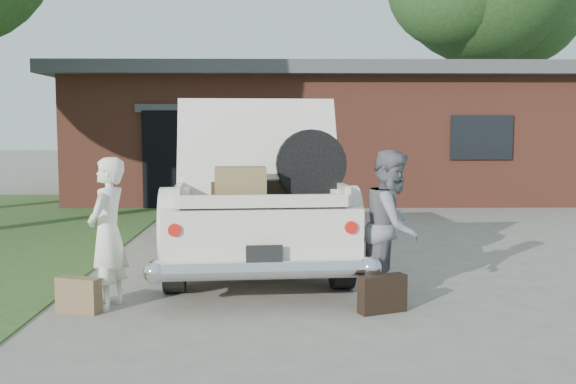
{
  "coord_description": "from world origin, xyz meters",
  "views": [
    {
      "loc": [
        -0.15,
        -7.11,
        1.86
      ],
      "look_at": [
        0.0,
        0.6,
        1.1
      ],
      "focal_mm": 42.0,
      "sensor_mm": 36.0,
      "label": 1
    }
  ],
  "objects": [
    {
      "name": "ground",
      "position": [
        0.0,
        0.0,
        0.0
      ],
      "size": [
        90.0,
        90.0,
        0.0
      ],
      "primitive_type": "plane",
      "color": "gray",
      "rests_on": "ground"
    },
    {
      "name": "house",
      "position": [
        0.98,
        11.47,
        1.67
      ],
      "size": [
        12.8,
        7.8,
        3.3
      ],
      "color": "brown",
      "rests_on": "ground"
    },
    {
      "name": "sedan",
      "position": [
        -0.47,
        2.18,
        0.81
      ],
      "size": [
        2.56,
        5.68,
        2.17
      ],
      "rotation": [
        0.0,
        0.0,
        0.08
      ],
      "color": "beige",
      "rests_on": "ground"
    },
    {
      "name": "woman_left",
      "position": [
        -1.85,
        -0.31,
        0.77
      ],
      "size": [
        0.47,
        0.62,
        1.55
      ],
      "primitive_type": "imported",
      "rotation": [
        0.0,
        0.0,
        -1.76
      ],
      "color": "white",
      "rests_on": "ground"
    },
    {
      "name": "woman_right",
      "position": [
        1.09,
        -0.12,
        0.81
      ],
      "size": [
        0.88,
        0.97,
        1.61
      ],
      "primitive_type": "imported",
      "rotation": [
        0.0,
        0.0,
        1.14
      ],
      "color": "slate",
      "rests_on": "ground"
    },
    {
      "name": "suitcase_left",
      "position": [
        -2.11,
        -0.49,
        0.18
      ],
      "size": [
        0.48,
        0.3,
        0.35
      ],
      "primitive_type": "cube",
      "rotation": [
        0.0,
        0.0,
        -0.36
      ],
      "color": "brown",
      "rests_on": "ground"
    },
    {
      "name": "suitcase_right",
      "position": [
        0.92,
        -0.55,
        0.19
      ],
      "size": [
        0.51,
        0.33,
        0.38
      ],
      "primitive_type": "cube",
      "rotation": [
        0.0,
        0.0,
        0.38
      ],
      "color": "black",
      "rests_on": "ground"
    }
  ]
}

